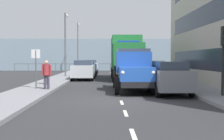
# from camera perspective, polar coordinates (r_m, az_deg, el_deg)

# --- Properties ---
(ground_plane) EXTENTS (80.00, 80.00, 0.00)m
(ground_plane) POSITION_cam_1_polar(r_m,az_deg,el_deg) (22.19, 0.49, -2.52)
(ground_plane) COLOR #2D2D30
(sidewalk_left) EXTENTS (2.39, 39.43, 0.15)m
(sidewalk_left) POSITION_cam_1_polar(r_m,az_deg,el_deg) (22.83, 12.58, -2.25)
(sidewalk_left) COLOR gray
(sidewalk_left) RESTS_ON ground_plane
(sidewalk_right) EXTENTS (2.39, 39.43, 0.15)m
(sidewalk_right) POSITION_cam_1_polar(r_m,az_deg,el_deg) (22.55, -11.76, -2.30)
(sidewalk_right) COLOR gray
(sidewalk_right) RESTS_ON ground_plane
(road_centreline_markings) EXTENTS (0.12, 34.54, 0.01)m
(road_centreline_markings) POSITION_cam_1_polar(r_m,az_deg,el_deg) (21.23, 0.57, -2.73)
(road_centreline_markings) COLOR silver
(road_centreline_markings) RESTS_ON ground_plane
(sea_horizon) EXTENTS (80.00, 0.80, 5.00)m
(sea_horizon) POSITION_cam_1_polar(r_m,az_deg,el_deg) (44.83, -0.39, 3.11)
(sea_horizon) COLOR gray
(sea_horizon) RESTS_ON ground_plane
(seawall_railing) EXTENTS (28.08, 0.08, 1.20)m
(seawall_railing) POSITION_cam_1_polar(r_m,az_deg,el_deg) (41.23, -0.32, 0.98)
(seawall_railing) COLOR #4C5156
(seawall_railing) RESTS_ON ground_plane
(truck_vintage_blue) EXTENTS (2.17, 5.64, 2.43)m
(truck_vintage_blue) POSITION_cam_1_polar(r_m,az_deg,el_deg) (15.94, 4.32, -0.18)
(truck_vintage_blue) COLOR black
(truck_vintage_blue) RESTS_ON ground_plane
(lorry_cargo_green) EXTENTS (2.58, 8.20, 3.87)m
(lorry_cargo_green) POSITION_cam_1_polar(r_m,az_deg,el_deg) (25.31, 2.84, 2.77)
(lorry_cargo_green) COLOR #1E7033
(lorry_cargo_green) RESTS_ON ground_plane
(car_grey_kerbside_near) EXTENTS (1.83, 4.14, 1.72)m
(car_grey_kerbside_near) POSITION_cam_1_polar(r_m,az_deg,el_deg) (15.10, 11.42, -1.44)
(car_grey_kerbside_near) COLOR slate
(car_grey_kerbside_near) RESTS_ON ground_plane
(car_teal_kerbside_1) EXTENTS (1.83, 4.20, 1.72)m
(car_teal_kerbside_1) POSITION_cam_1_polar(r_m,az_deg,el_deg) (20.55, 8.02, -0.43)
(car_teal_kerbside_1) COLOR #1E6670
(car_teal_kerbside_1) RESTS_ON ground_plane
(car_red_kerbside_2) EXTENTS (1.86, 4.47, 1.72)m
(car_red_kerbside_2) POSITION_cam_1_polar(r_m,az_deg,el_deg) (26.21, 6.01, 0.17)
(car_red_kerbside_2) COLOR #B21E1E
(car_red_kerbside_2) RESTS_ON ground_plane
(car_black_kerbside_3) EXTENTS (1.88, 4.25, 1.72)m
(car_black_kerbside_3) POSITION_cam_1_polar(r_m,az_deg,el_deg) (32.45, 4.60, 0.58)
(car_black_kerbside_3) COLOR black
(car_black_kerbside_3) RESTS_ON ground_plane
(car_silver_oppositeside_0) EXTENTS (1.93, 4.13, 1.72)m
(car_silver_oppositeside_0) POSITION_cam_1_polar(r_m,az_deg,el_deg) (24.87, -5.79, 0.05)
(car_silver_oppositeside_0) COLOR #B7BABF
(car_silver_oppositeside_0) RESTS_ON ground_plane
(car_navy_oppositeside_1) EXTENTS (1.93, 3.96, 1.72)m
(car_navy_oppositeside_1) POSITION_cam_1_polar(r_m,az_deg,el_deg) (30.25, -4.98, 0.45)
(car_navy_oppositeside_1) COLOR navy
(car_navy_oppositeside_1) RESTS_ON ground_plane
(car_white_oppositeside_2) EXTENTS (1.92, 4.08, 1.72)m
(car_white_oppositeside_2) POSITION_cam_1_polar(r_m,az_deg,el_deg) (35.22, -4.45, 0.72)
(car_white_oppositeside_2) COLOR white
(car_white_oppositeside_2) RESTS_ON ground_plane
(pedestrian_with_bag) EXTENTS (0.53, 0.34, 1.62)m
(pedestrian_with_bag) POSITION_cam_1_polar(r_m,az_deg,el_deg) (16.27, -13.12, -0.46)
(pedestrian_with_bag) COLOR #383342
(pedestrian_with_bag) RESTS_ON sidewalk_right
(pedestrian_near_railing) EXTENTS (0.53, 0.34, 1.59)m
(pedestrian_near_railing) POSITION_cam_1_polar(r_m,az_deg,el_deg) (19.47, -13.19, -0.07)
(pedestrian_near_railing) COLOR black
(pedestrian_near_railing) RESTS_ON sidewalk_right
(traffic_light_near) EXTENTS (0.28, 0.41, 3.20)m
(traffic_light_near) POSITION_cam_1_polar(r_m,az_deg,el_deg) (13.96, 21.77, 4.62)
(traffic_light_near) COLOR black
(traffic_light_near) RESTS_ON sidewalk_left
(lamp_post_promenade) EXTENTS (0.32, 1.14, 6.21)m
(lamp_post_promenade) POSITION_cam_1_polar(r_m,az_deg,el_deg) (28.26, -9.40, 6.33)
(lamp_post_promenade) COLOR #59595B
(lamp_post_promenade) RESTS_ON sidewalk_right
(lamp_post_far) EXTENTS (0.32, 1.14, 6.87)m
(lamp_post_far) POSITION_cam_1_polar(r_m,az_deg,el_deg) (40.87, -6.91, 5.58)
(lamp_post_far) COLOR #59595B
(lamp_post_far) RESTS_ON sidewalk_right
(street_sign) EXTENTS (0.50, 0.07, 2.25)m
(street_sign) POSITION_cam_1_polar(r_m,az_deg,el_deg) (16.77, -15.17, 1.59)
(street_sign) COLOR #4C4C4C
(street_sign) RESTS_ON sidewalk_right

